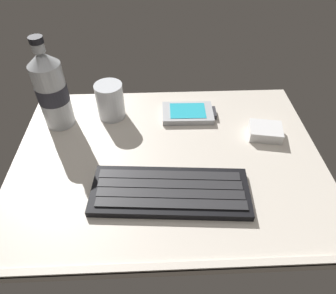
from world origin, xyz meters
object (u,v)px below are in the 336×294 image
Objects in this scene: juice_cup at (110,102)px; charger_block at (265,131)px; handheld_device at (188,113)px; water_bottle at (51,90)px; keyboard at (170,191)px.

charger_block is (34.69, -8.76, -2.71)cm from juice_cup.
charger_block is at bearing -25.88° from handheld_device.
keyboard is at bearing -41.98° from water_bottle.
juice_cup is 13.00cm from water_bottle.
handheld_device is 1.84× the size of charger_block.
water_bottle is (-24.50, 22.04, 8.20)cm from keyboard.
handheld_device is 1.52× the size of juice_cup.
keyboard is 33.96cm from water_bottle.
keyboard is 26.84cm from charger_block.
handheld_device is at bearing 76.73° from keyboard.
juice_cup is 0.41× the size of water_bottle.
handheld_device is at bearing -2.49° from juice_cup.
charger_block is (16.43, -7.97, 0.47)cm from handheld_device.
water_bottle is at bearing 171.90° from charger_block.
handheld_device is at bearing 154.12° from charger_block.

